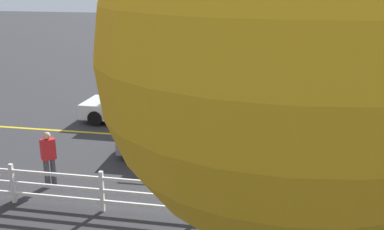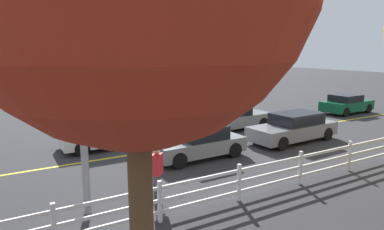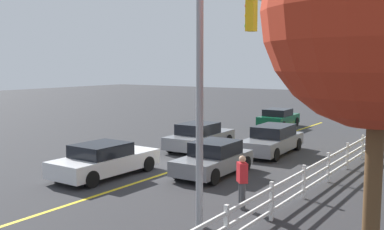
# 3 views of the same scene
# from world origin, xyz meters

# --- Properties ---
(ground_plane) EXTENTS (120.00, 120.00, 0.00)m
(ground_plane) POSITION_xyz_m (0.00, 0.00, 0.00)
(ground_plane) COLOR #2D2D30
(lane_center_stripe) EXTENTS (28.00, 0.16, 0.01)m
(lane_center_stripe) POSITION_xyz_m (-4.00, 0.00, 0.00)
(lane_center_stripe) COLOR gold
(lane_center_stripe) RESTS_ON ground_plane
(signal_assembly) EXTENTS (6.68, 0.38, 7.06)m
(signal_assembly) POSITION_xyz_m (4.41, 4.52, 4.94)
(signal_assembly) COLOR gray
(signal_assembly) RESTS_ON ground_plane
(car_0) EXTENTS (4.69, 2.13, 1.41)m
(car_0) POSITION_xyz_m (-3.35, -1.78, 0.68)
(car_0) COLOR slate
(car_0) RESTS_ON ground_plane
(car_1) EXTENTS (4.00, 1.91, 1.37)m
(car_1) POSITION_xyz_m (1.03, 1.76, 0.66)
(car_1) COLOR slate
(car_1) RESTS_ON ground_plane
(car_2) EXTENTS (4.09, 2.03, 1.35)m
(car_2) POSITION_xyz_m (-13.50, -1.69, 0.66)
(car_2) COLOR #0C4C2D
(car_2) RESTS_ON ground_plane
(car_3) EXTENTS (4.67, 2.05, 1.35)m
(car_3) POSITION_xyz_m (3.70, -1.76, 0.66)
(car_3) COLOR silver
(car_3) RESTS_ON ground_plane
(car_4) EXTENTS (4.87, 2.04, 1.42)m
(car_4) POSITION_xyz_m (-4.41, 1.91, 0.70)
(car_4) COLOR slate
(car_4) RESTS_ON ground_plane
(pedestrian) EXTENTS (0.47, 0.47, 1.69)m
(pedestrian) POSITION_xyz_m (4.32, 4.80, 0.93)
(pedestrian) COLOR #3F3F42
(pedestrian) RESTS_ON ground_plane
(white_rail_fence) EXTENTS (26.10, 0.10, 1.15)m
(white_rail_fence) POSITION_xyz_m (-3.00, 6.01, 0.60)
(white_rail_fence) COLOR white
(white_rail_fence) RESTS_ON ground_plane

